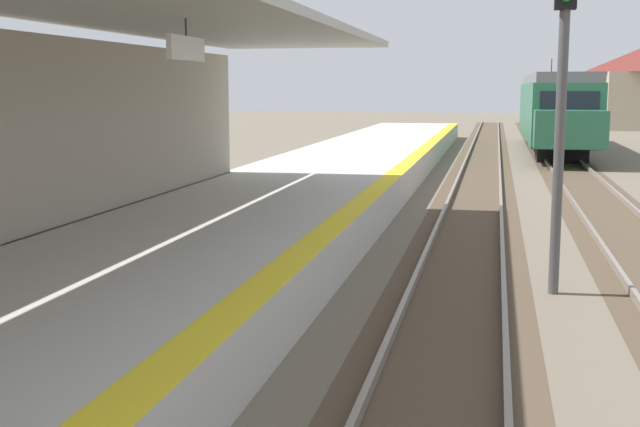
% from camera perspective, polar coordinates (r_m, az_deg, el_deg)
% --- Properties ---
extents(station_platform, '(5.00, 80.00, 0.91)m').
position_cam_1_polar(station_platform, '(16.27, -5.91, -1.30)').
color(station_platform, '#B7B5AD').
rests_on(station_platform, ground).
extents(track_pair_nearest_platform, '(2.34, 120.00, 0.16)m').
position_cam_1_polar(track_pair_nearest_platform, '(19.53, 10.18, -0.93)').
color(track_pair_nearest_platform, '#4C3D2D').
rests_on(track_pair_nearest_platform, ground).
extents(track_pair_middle, '(2.34, 120.00, 0.16)m').
position_cam_1_polar(track_pair_middle, '(19.73, 20.10, -1.22)').
color(track_pair_middle, '#4C3D2D').
rests_on(track_pair_middle, ground).
extents(approaching_train, '(2.93, 19.60, 4.76)m').
position_cam_1_polar(approaching_train, '(43.97, 15.74, 6.91)').
color(approaching_train, '#286647').
rests_on(approaching_train, ground).
extents(rail_signal_post, '(0.32, 0.34, 5.20)m').
position_cam_1_polar(rail_signal_post, '(13.42, 16.17, 8.08)').
color(rail_signal_post, '#4C4C4C').
rests_on(rail_signal_post, ground).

